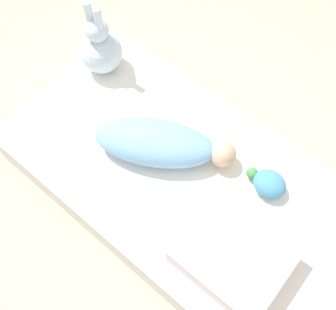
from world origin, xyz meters
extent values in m
plane|color=#B2A893|center=(0.00, 0.00, 0.00)|extent=(12.00, 12.00, 0.00)
cube|color=white|center=(0.00, 0.00, 0.10)|extent=(1.49, 0.80, 0.20)
ellipsoid|color=#7FB7E5|center=(0.14, 0.00, 0.27)|extent=(0.53, 0.43, 0.15)
sphere|color=#DBB293|center=(-0.10, -0.14, 0.27)|extent=(0.11, 0.11, 0.11)
cube|color=white|center=(-0.37, 0.16, 0.26)|extent=(0.36, 0.32, 0.11)
sphere|color=silver|center=(0.63, -0.19, 0.30)|extent=(0.19, 0.19, 0.19)
sphere|color=silver|center=(0.63, -0.19, 0.43)|extent=(0.10, 0.10, 0.10)
cylinder|color=silver|center=(0.60, -0.19, 0.51)|extent=(0.03, 0.03, 0.10)
cylinder|color=silver|center=(0.66, -0.19, 0.51)|extent=(0.03, 0.03, 0.10)
ellipsoid|color=#4C99C6|center=(-0.31, -0.16, 0.24)|extent=(0.13, 0.11, 0.09)
sphere|color=#4C934C|center=(-0.23, -0.16, 0.24)|extent=(0.05, 0.05, 0.05)
camera|label=1|loc=(-0.42, 0.58, 1.63)|focal=42.00mm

